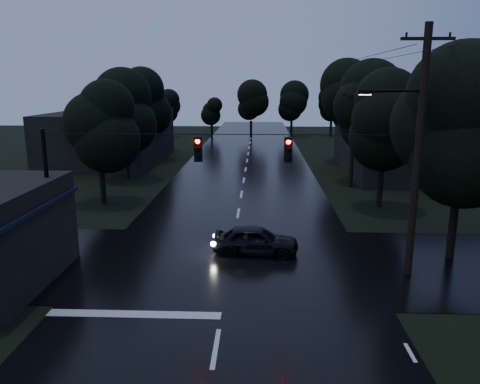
{
  "coord_description": "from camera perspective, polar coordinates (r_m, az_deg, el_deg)",
  "views": [
    {
      "loc": [
        1.25,
        -7.54,
        7.76
      ],
      "look_at": [
        0.41,
        12.7,
        3.06
      ],
      "focal_mm": 35.0,
      "sensor_mm": 36.0,
      "label": 1
    }
  ],
  "objects": [
    {
      "name": "main_road",
      "position": [
        38.36,
        0.46,
        1.4
      ],
      "size": [
        12.0,
        120.0,
        0.02
      ],
      "primitive_type": "cube",
      "color": "black",
      "rests_on": "ground"
    },
    {
      "name": "cross_street",
      "position": [
        21.06,
        -1.21,
        -8.55
      ],
      "size": [
        60.0,
        9.0,
        0.02
      ],
      "primitive_type": "cube",
      "color": "black",
      "rests_on": "ground"
    },
    {
      "name": "building_far_right",
      "position": [
        43.81,
        19.36,
        5.05
      ],
      "size": [
        10.0,
        14.0,
        4.4
      ],
      "primitive_type": "cube",
      "color": "black",
      "rests_on": "ground"
    },
    {
      "name": "building_far_left",
      "position": [
        50.2,
        -15.42,
        6.6
      ],
      "size": [
        10.0,
        16.0,
        5.0
      ],
      "primitive_type": "cube",
      "color": "black",
      "rests_on": "ground"
    },
    {
      "name": "utility_pole_main",
      "position": [
        19.7,
        20.66,
        4.94
      ],
      "size": [
        3.5,
        0.3,
        10.0
      ],
      "color": "black",
      "rests_on": "ground"
    },
    {
      "name": "utility_pole_far",
      "position": [
        36.44,
        13.61,
        6.6
      ],
      "size": [
        2.0,
        0.3,
        7.5
      ],
      "color": "black",
      "rests_on": "ground"
    },
    {
      "name": "anchor_pole_left",
      "position": [
        21.05,
        -22.27,
        -0.99
      ],
      "size": [
        0.18,
        0.18,
        6.0
      ],
      "primitive_type": "cylinder",
      "color": "black",
      "rests_on": "ground"
    },
    {
      "name": "span_signals",
      "position": [
        18.71,
        0.23,
        5.34
      ],
      "size": [
        15.0,
        0.37,
        1.12
      ],
      "color": "black",
      "rests_on": "ground"
    },
    {
      "name": "tree_corner_near",
      "position": [
        22.4,
        25.59,
        7.28
      ],
      "size": [
        4.48,
        4.48,
        9.44
      ],
      "color": "black",
      "rests_on": "ground"
    },
    {
      "name": "tree_left_a",
      "position": [
        31.37,
        -16.87,
        7.92
      ],
      "size": [
        3.92,
        3.92,
        8.26
      ],
      "color": "black",
      "rests_on": "ground"
    },
    {
      "name": "tree_left_b",
      "position": [
        39.14,
        -13.92,
        9.56
      ],
      "size": [
        4.2,
        4.2,
        8.85
      ],
      "color": "black",
      "rests_on": "ground"
    },
    {
      "name": "tree_left_c",
      "position": [
        48.93,
        -11.36,
        10.76
      ],
      "size": [
        4.48,
        4.48,
        9.44
      ],
      "color": "black",
      "rests_on": "ground"
    },
    {
      "name": "tree_right_a",
      "position": [
        30.62,
        17.23,
        8.49
      ],
      "size": [
        4.2,
        4.2,
        8.85
      ],
      "color": "black",
      "rests_on": "ground"
    },
    {
      "name": "tree_right_b",
      "position": [
        38.5,
        15.14,
        10.0
      ],
      "size": [
        4.48,
        4.48,
        9.44
      ],
      "color": "black",
      "rests_on": "ground"
    },
    {
      "name": "tree_right_c",
      "position": [
        48.4,
        13.29,
        11.09
      ],
      "size": [
        4.76,
        4.76,
        10.03
      ],
      "color": "black",
      "rests_on": "ground"
    },
    {
      "name": "car",
      "position": [
        21.85,
        1.95,
        -5.87
      ],
      "size": [
        4.03,
        1.84,
        1.34
      ],
      "primitive_type": "imported",
      "rotation": [
        0.0,
        0.0,
        1.5
      ],
      "color": "black",
      "rests_on": "ground"
    }
  ]
}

